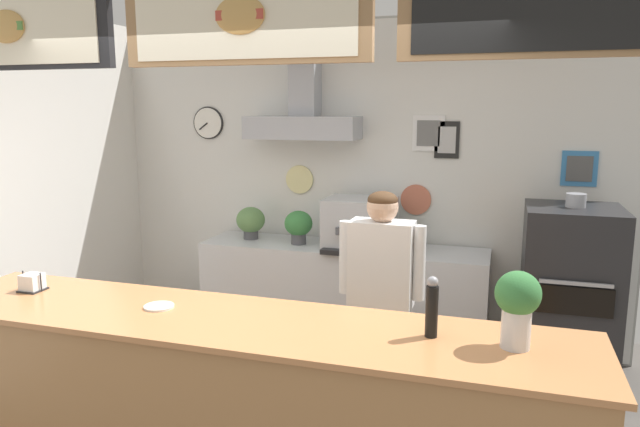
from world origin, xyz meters
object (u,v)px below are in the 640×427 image
object	(u,v)px
espresso_machine	(360,224)
napkin_holder	(32,283)
potted_sage	(251,221)
pepper_grinder	(432,307)
pizza_oven	(568,301)
shop_worker	(381,301)
potted_rosemary	(298,225)
potted_basil	(405,233)
condiment_plate	(159,306)
basil_vase	(517,306)

from	to	relation	value
espresso_machine	napkin_holder	distance (m)	2.58
potted_sage	pepper_grinder	world-z (taller)	pepper_grinder
pizza_oven	espresso_machine	size ratio (longest dim) A/B	2.63
shop_worker	potted_rosemary	bearing A→B (deg)	-47.97
pizza_oven	shop_worker	distance (m)	1.53
potted_sage	potted_basil	xyz separation A→B (m)	(1.42, -0.02, -0.02)
condiment_plate	pepper_grinder	size ratio (longest dim) A/B	0.55
condiment_plate	napkin_holder	bearing A→B (deg)	177.59
pepper_grinder	potted_sage	bearing A→B (deg)	131.00
shop_worker	basil_vase	size ratio (longest dim) A/B	4.50
shop_worker	espresso_machine	bearing A→B (deg)	-68.73
shop_worker	espresso_machine	xyz separation A→B (m)	(-0.41, 1.12, 0.28)
potted_rosemary	pepper_grinder	bearing A→B (deg)	-56.34
potted_rosemary	basil_vase	bearing A→B (deg)	-50.05
potted_rosemary	pizza_oven	bearing A→B (deg)	-5.97
basil_vase	condiment_plate	bearing A→B (deg)	-179.71
espresso_machine	pepper_grinder	world-z (taller)	espresso_machine
espresso_machine	potted_basil	xyz separation A→B (m)	(0.38, 0.03, -0.07)
pizza_oven	pepper_grinder	world-z (taller)	pizza_oven
shop_worker	condiment_plate	bearing A→B (deg)	46.66
potted_rosemary	basil_vase	xyz separation A→B (m)	(1.79, -2.13, 0.15)
basil_vase	napkin_holder	distance (m)	2.71
condiment_plate	napkin_holder	xyz separation A→B (m)	(-0.88, 0.04, 0.04)
shop_worker	potted_rosemary	xyz separation A→B (m)	(-0.97, 1.11, 0.24)
basil_vase	potted_sage	bearing A→B (deg)	135.97
potted_basil	napkin_holder	xyz separation A→B (m)	(-1.86, -2.15, 0.03)
pizza_oven	potted_sage	xyz separation A→B (m)	(-2.69, 0.29, 0.39)
potted_basil	basil_vase	bearing A→B (deg)	-68.57
espresso_machine	potted_sage	size ratio (longest dim) A/B	1.96
pizza_oven	potted_rosemary	distance (m)	2.25
condiment_plate	basil_vase	world-z (taller)	basil_vase
condiment_plate	potted_sage	bearing A→B (deg)	101.25
pepper_grinder	basil_vase	distance (m)	0.38
potted_rosemary	pepper_grinder	distance (m)	2.55
shop_worker	pepper_grinder	xyz separation A→B (m)	(0.44, -1.01, 0.34)
pepper_grinder	basil_vase	size ratio (longest dim) A/B	0.83
espresso_machine	potted_rosemary	xyz separation A→B (m)	(-0.55, -0.01, -0.04)
condiment_plate	potted_basil	bearing A→B (deg)	65.86
espresso_machine	basil_vase	distance (m)	2.48
shop_worker	napkin_holder	distance (m)	2.15
potted_rosemary	potted_sage	distance (m)	0.49
espresso_machine	potted_rosemary	bearing A→B (deg)	-178.92
espresso_machine	napkin_holder	bearing A→B (deg)	-124.83
potted_sage	condiment_plate	world-z (taller)	potted_sage
pepper_grinder	potted_basil	bearing A→B (deg)	102.44
potted_rosemary	potted_basil	distance (m)	0.93
pizza_oven	pepper_grinder	xyz separation A→B (m)	(-0.80, -1.89, 0.50)
espresso_machine	condiment_plate	size ratio (longest dim) A/B	3.57
condiment_plate	napkin_holder	distance (m)	0.88
shop_worker	basil_vase	xyz separation A→B (m)	(0.82, -1.03, 0.39)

